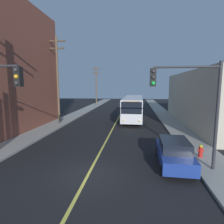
# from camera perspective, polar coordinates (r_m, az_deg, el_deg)

# --- Properties ---
(ground_plane) EXTENTS (120.00, 120.00, 0.00)m
(ground_plane) POSITION_cam_1_polar(r_m,az_deg,el_deg) (10.88, -7.29, -18.49)
(ground_plane) COLOR black
(sidewalk_left) EXTENTS (2.50, 90.00, 0.15)m
(sidewalk_left) POSITION_cam_1_polar(r_m,az_deg,el_deg) (22.24, -19.13, -4.79)
(sidewalk_left) COLOR gray
(sidewalk_left) RESTS_ON ground
(sidewalk_right) EXTENTS (2.50, 90.00, 0.15)m
(sidewalk_right) POSITION_cam_1_polar(r_m,az_deg,el_deg) (20.55, 20.40, -5.90)
(sidewalk_right) COLOR gray
(sidewalk_right) RESTS_ON ground
(lane_stripe_center) EXTENTS (0.16, 60.00, 0.01)m
(lane_stripe_center) POSITION_cam_1_polar(r_m,az_deg,el_deg) (25.01, 1.26, -3.11)
(lane_stripe_center) COLOR #D8CC4C
(lane_stripe_center) RESTS_ON ground
(city_bus) EXTENTS (2.79, 12.20, 3.20)m
(city_bus) POSITION_cam_1_polar(r_m,az_deg,el_deg) (27.18, 6.46, 1.60)
(city_bus) COLOR silver
(city_bus) RESTS_ON ground
(parked_car_blue) EXTENTS (1.93, 4.45, 1.62)m
(parked_car_blue) POSITION_cam_1_polar(r_m,az_deg,el_deg) (12.19, 18.42, -11.58)
(parked_car_blue) COLOR navy
(parked_car_blue) RESTS_ON ground
(utility_pole_mid) EXTENTS (2.40, 0.28, 10.92)m
(utility_pole_mid) POSITION_cam_1_polar(r_m,az_deg,el_deg) (25.75, -16.29, 10.58)
(utility_pole_mid) COLOR brown
(utility_pole_mid) RESTS_ON sidewalk_left
(utility_pole_far) EXTENTS (2.40, 0.28, 9.21)m
(utility_pole_far) POSITION_cam_1_polar(r_m,az_deg,el_deg) (45.65, -4.84, 8.52)
(utility_pole_far) COLOR brown
(utility_pole_far) RESTS_ON sidewalk_left
(traffic_signal_right_corner) EXTENTS (3.75, 0.48, 6.00)m
(traffic_signal_right_corner) POSITION_cam_1_polar(r_m,az_deg,el_deg) (11.08, 22.44, 4.62)
(traffic_signal_right_corner) COLOR #2D2D33
(traffic_signal_right_corner) RESTS_ON sidewalk_right
(fire_hydrant) EXTENTS (0.44, 0.26, 0.84)m
(fire_hydrant) POSITION_cam_1_polar(r_m,az_deg,el_deg) (13.91, 25.43, -10.61)
(fire_hydrant) COLOR red
(fire_hydrant) RESTS_ON sidewalk_right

